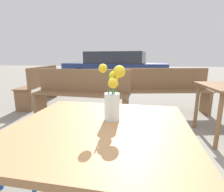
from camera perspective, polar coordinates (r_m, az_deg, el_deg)
name	(u,v)px	position (r m, az deg, el deg)	size (l,w,h in m)	color
table_front	(100,142)	(0.95, -3.81, -14.85)	(0.93, 0.90, 0.71)	#9E7047
flower_vase	(113,98)	(0.95, 0.24, -0.61)	(0.14, 0.15, 0.31)	silver
bench_near	(166,89)	(3.46, 17.13, 2.20)	(1.67, 0.64, 0.85)	brown
bench_middle	(41,84)	(4.31, -22.19, 3.61)	(0.48, 1.43, 0.85)	brown
bench_far	(81,92)	(3.08, -9.93, 1.37)	(1.70, 0.47, 0.85)	brown
parked_car	(116,67)	(7.84, 1.32, 9.36)	(4.61, 2.24, 1.28)	navy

